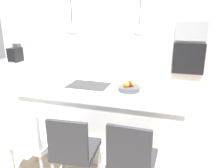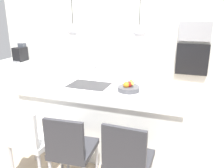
% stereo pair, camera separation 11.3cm
% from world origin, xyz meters
% --- Properties ---
extents(floor, '(6.60, 6.60, 0.00)m').
position_xyz_m(floor, '(0.00, 0.00, 0.00)').
color(floor, tan).
rests_on(floor, ground).
extents(back_wall, '(6.00, 0.10, 2.60)m').
position_xyz_m(back_wall, '(0.00, 1.65, 1.30)').
color(back_wall, silver).
rests_on(back_wall, ground).
extents(kitchen_island, '(2.15, 1.02, 0.88)m').
position_xyz_m(kitchen_island, '(0.00, 0.00, 0.44)').
color(kitchen_island, white).
rests_on(kitchen_island, ground).
extents(sink_basin, '(0.56, 0.40, 0.02)m').
position_xyz_m(sink_basin, '(-0.24, 0.00, 0.88)').
color(sink_basin, '#2D2D30').
rests_on(sink_basin, kitchen_island).
extents(faucet, '(0.02, 0.17, 0.22)m').
position_xyz_m(faucet, '(-0.24, 0.21, 1.03)').
color(faucet, silver).
rests_on(faucet, kitchen_island).
extents(fruit_bowl, '(0.28, 0.28, 0.14)m').
position_xyz_m(fruit_bowl, '(0.35, -0.06, 0.93)').
color(fruit_bowl, '#4C4C51').
rests_on(fruit_bowl, kitchen_island).
extents(side_counter, '(1.10, 0.60, 0.82)m').
position_xyz_m(side_counter, '(-2.40, 1.28, 0.41)').
color(side_counter, white).
rests_on(side_counter, ground).
extents(coffee_machine, '(0.20, 0.35, 0.38)m').
position_xyz_m(coffee_machine, '(-2.46, 1.28, 0.98)').
color(coffee_machine, black).
rests_on(coffee_machine, side_counter).
extents(microwave, '(0.54, 0.08, 0.34)m').
position_xyz_m(microwave, '(1.08, 1.58, 1.53)').
color(microwave, '#9E9EA3').
rests_on(microwave, back_wall).
extents(oven, '(0.56, 0.08, 0.56)m').
position_xyz_m(oven, '(1.08, 1.58, 1.03)').
color(oven, black).
rests_on(oven, back_wall).
extents(chair_near, '(0.49, 0.47, 0.88)m').
position_xyz_m(chair_near, '(-0.55, -0.91, 0.51)').
color(chair_near, silver).
rests_on(chair_near, ground).
extents(chair_middle, '(0.47, 0.50, 0.87)m').
position_xyz_m(chair_middle, '(-0.04, -0.91, 0.48)').
color(chair_middle, '#333338').
rests_on(chair_middle, ground).
extents(chair_far, '(0.45, 0.45, 0.90)m').
position_xyz_m(chair_far, '(0.58, -0.91, 0.50)').
color(chair_far, '#333338').
rests_on(chair_far, ground).
extents(pendant_light_left, '(0.16, 0.16, 0.76)m').
position_xyz_m(pendant_light_left, '(-0.44, 0.00, 1.62)').
color(pendant_light_left, silver).
extents(pendant_light_right, '(0.16, 0.16, 0.76)m').
position_xyz_m(pendant_light_right, '(0.44, 0.00, 1.62)').
color(pendant_light_right, silver).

